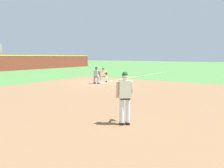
{
  "coord_description": "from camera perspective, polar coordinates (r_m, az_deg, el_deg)",
  "views": [
    {
      "loc": [
        -15.56,
        -11.72,
        2.39
      ],
      "look_at": [
        -6.43,
        -5.57,
        0.97
      ],
      "focal_mm": 35.0,
      "sensor_mm": 36.0,
      "label": 1
    }
  ],
  "objects": [
    {
      "name": "pitcher",
      "position": [
        7.56,
        3.46,
        -2.83
      ],
      "size": [
        0.85,
        0.56,
        1.86
      ],
      "color": "black",
      "rests_on": "ground"
    },
    {
      "name": "foul_line_stripe",
      "position": [
        26.96,
        8.04,
        2.19
      ],
      "size": [
        17.22,
        0.1,
        0.0
      ],
      "primitive_type": "cube",
      "color": "white",
      "rests_on": "ground"
    },
    {
      "name": "baserunner",
      "position": [
        18.97,
        -4.1,
        2.48
      ],
      "size": [
        0.48,
        0.62,
        1.46
      ],
      "color": "black",
      "rests_on": "ground"
    },
    {
      "name": "infield_dirt_patch",
      "position": [
        13.63,
        -1.25,
        -2.76
      ],
      "size": [
        18.0,
        18.0,
        0.01
      ],
      "primitive_type": "cube",
      "color": "#936B47",
      "rests_on": "ground"
    },
    {
      "name": "first_baseman",
      "position": [
        20.05,
        -2.24,
        2.58
      ],
      "size": [
        0.77,
        1.07,
        1.34
      ],
      "color": "black",
      "rests_on": "ground"
    },
    {
      "name": "baseball",
      "position": [
        14.56,
        -1.31,
        -1.98
      ],
      "size": [
        0.07,
        0.07,
        0.07
      ],
      "primitive_type": "sphere",
      "color": "white",
      "rests_on": "ground"
    },
    {
      "name": "first_base_bag",
      "position": [
        19.62,
        -3.03,
        0.45
      ],
      "size": [
        0.38,
        0.38,
        0.09
      ],
      "primitive_type": "cube",
      "color": "white",
      "rests_on": "ground"
    },
    {
      "name": "ground_plane",
      "position": [
        19.62,
        -3.03,
        0.32
      ],
      "size": [
        160.0,
        160.0,
        0.0
      ],
      "primitive_type": "plane",
      "color": "#518942"
    }
  ]
}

